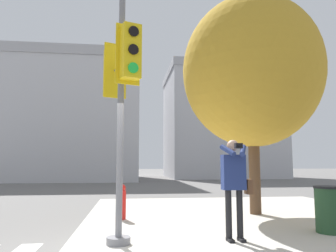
{
  "coord_description": "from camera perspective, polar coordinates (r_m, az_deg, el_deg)",
  "views": [
    {
      "loc": [
        0.52,
        -5.13,
        1.47
      ],
      "look_at": [
        1.23,
        0.73,
        2.14
      ],
      "focal_mm": 35.0,
      "sensor_mm": 36.0,
      "label": 1
    }
  ],
  "objects": [
    {
      "name": "building_right",
      "position": [
        35.49,
        9.01,
        0.39
      ],
      "size": [
        11.36,
        9.71,
        11.33
      ],
      "color": "#BCBCC1",
      "rests_on": "ground_plane"
    },
    {
      "name": "trash_bin",
      "position": [
        7.23,
        26.36,
        -12.86
      ],
      "size": [
        0.57,
        0.57,
        0.88
      ],
      "color": "#234728",
      "rests_on": "sidewalk_corner"
    },
    {
      "name": "street_tree",
      "position": [
        9.44,
        14.35,
        9.15
      ],
      "size": [
        3.79,
        3.79,
        5.94
      ],
      "color": "brown",
      "rests_on": "sidewalk_corner"
    },
    {
      "name": "traffic_signal_pole",
      "position": [
        5.78,
        -8.22,
        6.84
      ],
      "size": [
        0.69,
        1.21,
        4.55
      ],
      "color": "slate",
      "rests_on": "sidewalk_corner"
    },
    {
      "name": "building_left",
      "position": [
        32.36,
        -17.79,
        0.74
      ],
      "size": [
        14.1,
        12.6,
        10.73
      ],
      "color": "#BCBCC1",
      "rests_on": "ground_plane"
    },
    {
      "name": "person_photographer",
      "position": [
        5.94,
        11.5,
        -9.14
      ],
      "size": [
        0.58,
        0.54,
        1.74
      ],
      "color": "black",
      "rests_on": "sidewalk_corner"
    },
    {
      "name": "sidewalk_corner",
      "position": [
        9.23,
        12.47,
        -15.07
      ],
      "size": [
        8.0,
        8.0,
        0.15
      ],
      "color": "#BCB7AD",
      "rests_on": "ground_plane"
    },
    {
      "name": "fire_hydrant",
      "position": [
        8.11,
        -8.05,
        -12.96
      ],
      "size": [
        0.2,
        0.26,
        0.82
      ],
      "color": "red",
      "rests_on": "sidewalk_corner"
    }
  ]
}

